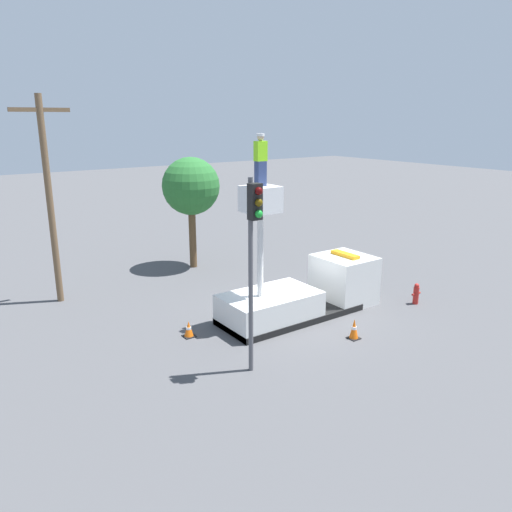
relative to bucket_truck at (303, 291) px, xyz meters
The scene contains 9 objects.
ground_plane 1.09m from the bucket_truck, behind, with size 120.00×120.00×0.00m, color #4C4C4F.
bucket_truck is the anchor object (origin of this frame).
worker 5.50m from the bucket_truck, behind, with size 0.40×0.26×1.75m.
traffic_light_pole 5.95m from the bucket_truck, 147.51° to the right, with size 0.34×0.57×5.83m.
fire_hydrant 4.88m from the bucket_truck, 22.74° to the right, with size 0.47×0.23×0.87m.
traffic_cone_rear 4.73m from the bucket_truck, behind, with size 0.41×0.41×0.57m.
traffic_cone_curbside 2.84m from the bucket_truck, 91.07° to the right, with size 0.39×0.39×0.72m.
tree_left_bg 8.70m from the bucket_truck, 93.09° to the left, with size 2.84×2.84×5.56m.
utility_pole 10.70m from the bucket_truck, 136.65° to the left, with size 2.20×0.26×8.27m.
Camera 1 is at (-11.39, -13.79, 7.39)m, focal length 35.00 mm.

